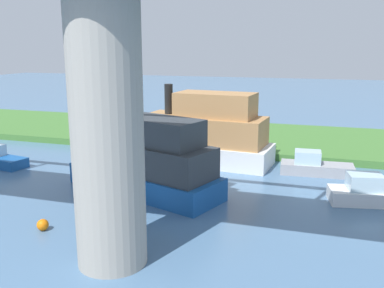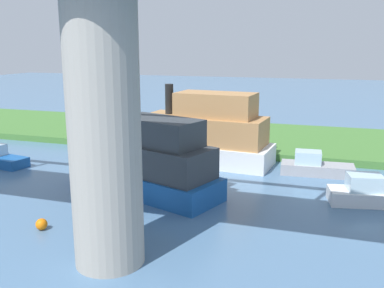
# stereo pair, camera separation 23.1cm
# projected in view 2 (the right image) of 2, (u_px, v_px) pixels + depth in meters

# --- Properties ---
(ground_plane) EXTENTS (160.00, 160.00, 0.00)m
(ground_plane) POSITION_uv_depth(u_px,v_px,m) (220.00, 157.00, 30.29)
(ground_plane) COLOR #4C7093
(grassy_bank) EXTENTS (80.00, 12.00, 0.50)m
(grassy_bank) POSITION_uv_depth(u_px,v_px,m) (238.00, 137.00, 35.80)
(grassy_bank) COLOR #427533
(grassy_bank) RESTS_ON ground
(bridge_pylon) EXTENTS (2.49, 2.49, 9.58)m
(bridge_pylon) POSITION_uv_depth(u_px,v_px,m) (105.00, 133.00, 14.50)
(bridge_pylon) COLOR #9E998E
(bridge_pylon) RESTS_ON ground
(person_on_bank) EXTENTS (0.46, 0.46, 1.39)m
(person_on_bank) POSITION_uv_depth(u_px,v_px,m) (173.00, 128.00, 34.43)
(person_on_bank) COLOR #2D334C
(person_on_bank) RESTS_ON grassy_bank
(mooring_post) EXTENTS (0.20, 0.20, 0.87)m
(mooring_post) POSITION_uv_depth(u_px,v_px,m) (220.00, 140.00, 31.56)
(mooring_post) COLOR brown
(mooring_post) RESTS_ON grassy_bank
(riverboat_paddlewheel) EXTENTS (9.32, 5.70, 4.52)m
(riverboat_paddlewheel) POSITION_uv_depth(u_px,v_px,m) (147.00, 162.00, 22.61)
(riverboat_paddlewheel) COLOR #195199
(riverboat_paddlewheel) RESTS_ON ground
(motorboat_white) EXTENTS (4.41, 1.79, 1.44)m
(motorboat_white) POSITION_uv_depth(u_px,v_px,m) (315.00, 166.00, 26.04)
(motorboat_white) COLOR #99999E
(motorboat_white) RESTS_ON ground
(motorboat_red) EXTENTS (4.76, 2.45, 1.51)m
(motorboat_red) POSITION_uv_depth(u_px,v_px,m) (373.00, 194.00, 21.13)
(motorboat_red) COLOR white
(motorboat_red) RESTS_ON ground
(skiff_small) EXTENTS (10.44, 4.29, 5.20)m
(skiff_small) POSITION_uv_depth(u_px,v_px,m) (202.00, 134.00, 28.60)
(skiff_small) COLOR white
(skiff_small) RESTS_ON ground
(marker_buoy) EXTENTS (0.50, 0.50, 0.50)m
(marker_buoy) POSITION_uv_depth(u_px,v_px,m) (41.00, 224.00, 18.20)
(marker_buoy) COLOR orange
(marker_buoy) RESTS_ON ground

